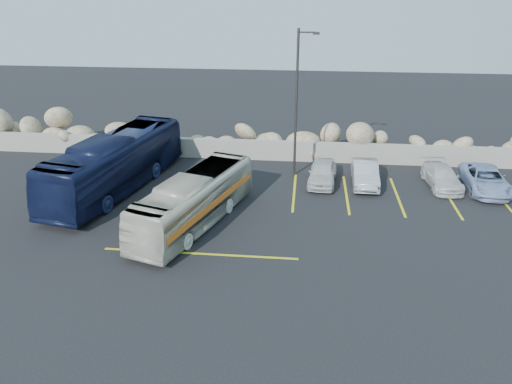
# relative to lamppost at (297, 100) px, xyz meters

# --- Properties ---
(ground) EXTENTS (90.00, 90.00, 0.00)m
(ground) POSITION_rel_lamppost_xyz_m (-2.56, -9.50, -4.30)
(ground) COLOR black
(ground) RESTS_ON ground
(seawall) EXTENTS (60.00, 0.40, 1.20)m
(seawall) POSITION_rel_lamppost_xyz_m (-2.56, 2.50, -3.70)
(seawall) COLOR gray
(seawall) RESTS_ON ground
(riprap_pile) EXTENTS (54.00, 2.80, 2.60)m
(riprap_pile) POSITION_rel_lamppost_xyz_m (-2.56, 3.70, -3.00)
(riprap_pile) COLOR #8C735B
(riprap_pile) RESTS_ON ground
(parking_lines) EXTENTS (18.16, 9.36, 0.01)m
(parking_lines) POSITION_rel_lamppost_xyz_m (2.09, -3.93, -4.29)
(parking_lines) COLOR #CECA18
(parking_lines) RESTS_ON ground
(lamppost) EXTENTS (1.14, 0.18, 8.00)m
(lamppost) POSITION_rel_lamppost_xyz_m (0.00, 0.00, 0.00)
(lamppost) COLOR #2F2C29
(lamppost) RESTS_ON ground
(vintage_bus) EXTENTS (4.38, 8.55, 2.33)m
(vintage_bus) POSITION_rel_lamppost_xyz_m (-4.31, -6.61, -3.13)
(vintage_bus) COLOR beige
(vintage_bus) RESTS_ON ground
(tour_coach) EXTENTS (4.53, 10.76, 2.92)m
(tour_coach) POSITION_rel_lamppost_xyz_m (-9.27, -3.04, -2.84)
(tour_coach) COLOR #101737
(tour_coach) RESTS_ON ground
(car_a) EXTENTS (1.76, 3.69, 1.22)m
(car_a) POSITION_rel_lamppost_xyz_m (1.51, -1.07, -3.69)
(car_a) COLOR silver
(car_a) RESTS_ON ground
(car_b) EXTENTS (1.39, 3.81, 1.25)m
(car_b) POSITION_rel_lamppost_xyz_m (3.79, -0.96, -3.67)
(car_b) COLOR #ABACB0
(car_b) RESTS_ON ground
(car_c) EXTENTS (1.78, 3.83, 1.08)m
(car_c) POSITION_rel_lamppost_xyz_m (7.87, -0.88, -3.75)
(car_c) COLOR silver
(car_c) RESTS_ON ground
(car_d) EXTENTS (2.15, 4.37, 1.19)m
(car_d) POSITION_rel_lamppost_xyz_m (10.02, -1.16, -3.70)
(car_d) COLOR #8B9EC6
(car_d) RESTS_ON ground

